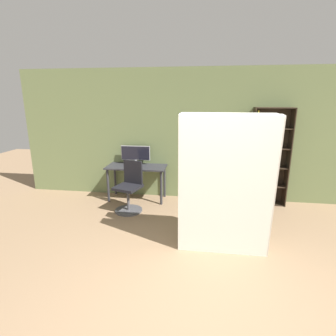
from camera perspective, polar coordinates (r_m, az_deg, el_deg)
name	(u,v)px	position (r m, az deg, el deg)	size (l,w,h in m)	color
ground_plane	(201,328)	(2.92, 7.11, -31.21)	(16.00, 16.00, 0.00)	#937556
wall_back	(206,136)	(5.50, 8.32, 6.95)	(8.00, 0.06, 2.70)	#6B7A4C
desk	(137,171)	(5.52, -6.85, -0.66)	(1.24, 0.56, 0.73)	#2D2D33
monitor	(136,154)	(5.62, -7.07, 3.07)	(0.62, 0.18, 0.40)	#B7B7BC
office_chair	(130,191)	(5.05, -8.37, -4.93)	(0.55, 0.55, 0.96)	#4C4C51
bookshelf	(264,161)	(5.57, 20.24, 1.46)	(0.72, 0.29, 1.93)	#2D2319
mattress_near	(226,188)	(3.53, 12.49, -4.25)	(1.23, 0.29, 1.92)	silver
mattress_far	(225,182)	(3.75, 12.24, -3.08)	(1.23, 0.24, 1.92)	silver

